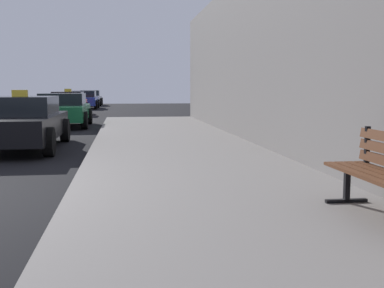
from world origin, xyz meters
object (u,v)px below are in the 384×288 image
(car_green, at_px, (63,110))
(car_red, at_px, (68,103))
(car_blue, at_px, (84,100))
(car_black, at_px, (20,122))
(car_white, at_px, (90,98))

(car_green, distance_m, car_red, 8.29)
(car_blue, bearing_deg, car_red, 88.46)
(car_red, bearing_deg, car_green, 94.81)
(car_black, relative_size, car_red, 1.03)
(car_blue, bearing_deg, car_green, 91.64)
(car_green, height_order, car_red, car_red)
(car_blue, distance_m, car_white, 6.37)
(car_white, bearing_deg, car_green, 91.08)
(car_black, distance_m, car_green, 6.84)
(car_blue, bearing_deg, car_white, -90.38)
(car_blue, relative_size, car_white, 1.04)
(car_green, distance_m, car_blue, 16.55)
(car_black, xyz_separation_m, car_red, (-0.49, 15.10, -0.00))
(car_black, relative_size, car_blue, 1.00)
(car_red, bearing_deg, car_black, 91.86)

